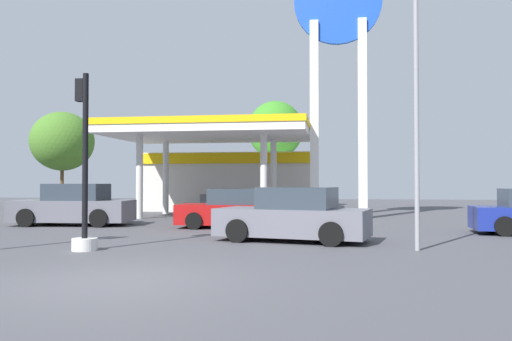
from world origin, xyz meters
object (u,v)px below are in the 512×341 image
(car_3, at_px, (233,210))
(car_4, at_px, (73,206))
(station_pole_sign, at_px, (338,34))
(tree_0, at_px, (62,141))
(corner_streetlamp, at_px, (418,84))
(traffic_signal_1, at_px, (84,190))
(tree_1, at_px, (275,130))
(car_0, at_px, (293,217))

(car_3, distance_m, car_4, 6.47)
(station_pole_sign, relative_size, tree_0, 2.05)
(corner_streetlamp, bearing_deg, car_4, 153.56)
(traffic_signal_1, height_order, tree_1, tree_1)
(car_3, bearing_deg, tree_0, 135.45)
(tree_1, relative_size, corner_streetlamp, 1.07)
(traffic_signal_1, bearing_deg, tree_0, 120.37)
(traffic_signal_1, xyz_separation_m, tree_0, (-12.72, 21.70, 3.08))
(car_0, distance_m, traffic_signal_1, 5.75)
(corner_streetlamp, bearing_deg, station_pole_sign, 98.88)
(car_0, bearing_deg, tree_0, 133.10)
(car_0, xyz_separation_m, corner_streetlamp, (3.19, -1.83, 3.38))
(car_0, xyz_separation_m, tree_0, (-17.68, 18.90, 3.87))
(station_pole_sign, xyz_separation_m, car_4, (-10.36, -5.61, -8.02))
(traffic_signal_1, bearing_deg, corner_streetlamp, 6.87)
(car_0, height_order, tree_1, tree_1)
(car_4, xyz_separation_m, corner_streetlamp, (12.18, -6.06, 3.34))
(station_pole_sign, height_order, car_4, station_pole_sign)
(car_4, bearing_deg, tree_0, 120.64)
(car_4, bearing_deg, traffic_signal_1, -60.20)
(tree_1, bearing_deg, car_0, -82.09)
(car_0, relative_size, tree_1, 0.64)
(car_0, bearing_deg, car_4, 154.79)
(station_pole_sign, height_order, traffic_signal_1, station_pole_sign)
(tree_1, bearing_deg, station_pole_sign, -67.76)
(car_3, xyz_separation_m, car_4, (-6.46, 0.25, 0.08))
(car_3, relative_size, traffic_signal_1, 0.93)
(car_3, bearing_deg, corner_streetlamp, -45.44)
(station_pole_sign, xyz_separation_m, corner_streetlamp, (1.82, -11.67, -4.67))
(station_pole_sign, bearing_deg, tree_0, 154.59)
(station_pole_sign, height_order, corner_streetlamp, station_pole_sign)
(station_pole_sign, xyz_separation_m, tree_1, (-4.14, 10.13, -3.51))
(corner_streetlamp, bearing_deg, car_3, 134.56)
(station_pole_sign, distance_m, corner_streetlamp, 12.71)
(car_0, relative_size, traffic_signal_1, 1.05)
(car_3, bearing_deg, car_4, 177.80)
(car_0, distance_m, tree_0, 26.16)
(tree_1, bearing_deg, tree_0, -175.85)
(corner_streetlamp, bearing_deg, car_0, 150.21)
(car_3, relative_size, corner_streetlamp, 0.60)
(car_0, distance_m, car_4, 9.94)
(car_4, bearing_deg, station_pole_sign, 28.46)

